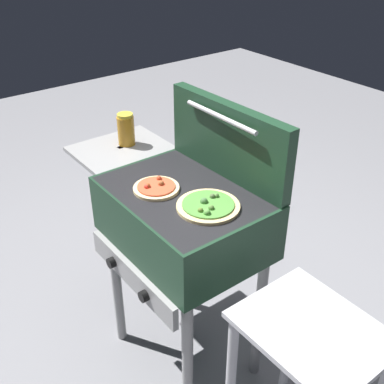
{
  "coord_description": "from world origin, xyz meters",
  "views": [
    {
      "loc": [
        1.26,
        -0.92,
        1.84
      ],
      "look_at": [
        0.05,
        0.0,
        0.92
      ],
      "focal_mm": 44.78,
      "sensor_mm": 36.0,
      "label": 1
    }
  ],
  "objects_px": {
    "prep_table": "(305,372)",
    "pizza_pepperoni": "(156,188)",
    "sauce_jar": "(126,129)",
    "pizza_veggie": "(209,205)",
    "grill": "(181,221)"
  },
  "relations": [
    {
      "from": "prep_table",
      "to": "pizza_pepperoni",
      "type": "bearing_deg",
      "value": -173.94
    },
    {
      "from": "pizza_pepperoni",
      "to": "sauce_jar",
      "type": "distance_m",
      "value": 0.44
    },
    {
      "from": "pizza_veggie",
      "to": "prep_table",
      "type": "distance_m",
      "value": 0.64
    },
    {
      "from": "grill",
      "to": "sauce_jar",
      "type": "height_order",
      "value": "sauce_jar"
    },
    {
      "from": "sauce_jar",
      "to": "prep_table",
      "type": "xyz_separation_m",
      "value": [
        1.15,
        -0.04,
        -0.45
      ]
    },
    {
      "from": "grill",
      "to": "pizza_veggie",
      "type": "height_order",
      "value": "pizza_veggie"
    },
    {
      "from": "pizza_pepperoni",
      "to": "prep_table",
      "type": "xyz_separation_m",
      "value": [
        0.73,
        0.08,
        -0.39
      ]
    },
    {
      "from": "grill",
      "to": "sauce_jar",
      "type": "distance_m",
      "value": 0.53
    },
    {
      "from": "pizza_veggie",
      "to": "sauce_jar",
      "type": "relative_size",
      "value": 1.58
    },
    {
      "from": "prep_table",
      "to": "grill",
      "type": "bearing_deg",
      "value": -179.63
    },
    {
      "from": "grill",
      "to": "pizza_veggie",
      "type": "relative_size",
      "value": 4.17
    },
    {
      "from": "grill",
      "to": "prep_table",
      "type": "xyz_separation_m",
      "value": [
        0.67,
        0.0,
        -0.23
      ]
    },
    {
      "from": "grill",
      "to": "sauce_jar",
      "type": "relative_size",
      "value": 6.57
    },
    {
      "from": "pizza_veggie",
      "to": "sauce_jar",
      "type": "height_order",
      "value": "sauce_jar"
    },
    {
      "from": "sauce_jar",
      "to": "prep_table",
      "type": "relative_size",
      "value": 0.2
    }
  ]
}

